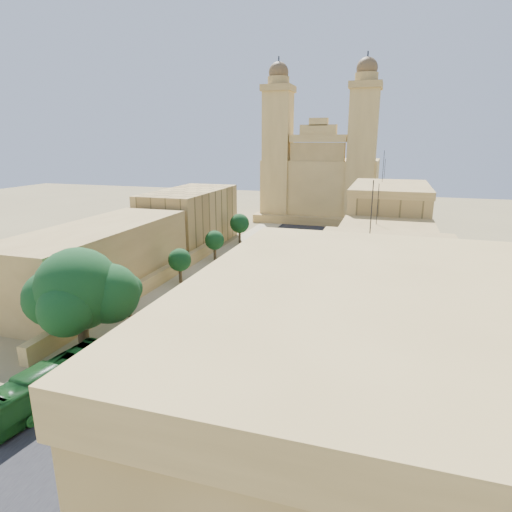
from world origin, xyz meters
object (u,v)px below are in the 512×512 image
Objects in this scene: street_tree_b at (180,260)px; car_white_b at (289,252)px; car_blue_b at (293,240)px; street_tree_c at (215,240)px; car_dkblue at (266,252)px; car_white_a at (242,272)px; church at (321,179)px; olive_pickup at (295,299)px; ficus_tree at (79,292)px; pedestrian_a at (307,347)px; bus_green_south at (52,383)px; bus_cream_east at (294,268)px; car_cream at (291,275)px; bus_green_north at (96,359)px; bus_red_east at (270,326)px; street_tree_d at (240,224)px; red_truck at (176,347)px; car_blue_a at (183,309)px; streetlamp at (164,469)px; pedestrian_c at (288,330)px; street_tree_a at (128,289)px.

street_tree_b is 20.82m from car_white_b.
car_blue_b is (-1.34, 8.96, -0.06)m from car_white_b.
street_tree_c is 1.29× the size of car_white_b.
car_blue_b is at bearing 81.44° from car_dkblue.
church is at bearing 86.61° from car_white_a.
car_white_b is at bearing 104.68° from olive_pickup.
street_tree_c is 1.39× the size of car_blue_b.
pedestrian_a is at bearing 14.35° from ficus_tree.
bus_green_south is 32.38m from car_white_a.
bus_cream_east reaches higher than car_cream.
bus_green_north is 5.03× the size of pedestrian_a.
bus_green_south is at bearing -84.89° from street_tree_c.
street_tree_d is at bearing -90.55° from bus_red_east.
red_truck is 6.54m from bus_green_north.
car_blue_a is at bearing -152.31° from olive_pickup.
streetlamp is 4.82× the size of pedestrian_a.
pedestrian_c is at bearing 77.09° from car_cream.
olive_pickup is at bearing 45.14° from ficus_tree.
ficus_tree is at bearing 67.21° from bus_cream_east.
street_tree_d is 0.55× the size of bus_cream_east.
street_tree_c reaches higher than bus_green_south.
street_tree_c is (-0.59, 31.99, -2.52)m from ficus_tree.
pedestrian_a is at bearing 126.72° from car_white_b.
ficus_tree is 39.29m from car_white_b.
bus_cream_east reaches higher than car_blue_a.
car_white_a is (7.00, -18.98, -3.02)m from street_tree_d.
car_cream is at bearing -93.49° from car_blue_b.
street_tree_c is 0.58× the size of streetlamp.
street_tree_d is (0.00, 24.00, 0.54)m from street_tree_b.
pedestrian_a is 4.03m from pedestrian_c.
streetlamp is at bearing 94.52° from pedestrian_a.
ficus_tree is at bearing -97.19° from church.
car_white_a is at bearing 103.82° from car_blue_a.
bus_green_south is 2.58× the size of car_white_a.
street_tree_b is 22.05m from red_truck.
bus_red_east is at bearing -39.24° from street_tree_b.
pedestrian_c is at bearing 55.00° from bus_green_south.
car_white_a is at bearing 91.32° from bus_green_south.
car_cream is 21.47m from car_blue_b.
car_cream is (13.90, -6.46, -2.49)m from street_tree_c.
streetlamp is at bearing -87.81° from olive_pickup.
streetlamp is 23.26m from bus_red_east.
ficus_tree is at bearing -48.88° from pedestrian_c.
bus_green_south reaches higher than pedestrian_a.
ficus_tree is 23.45m from streetlamp.
church reaches higher than car_blue_b.
car_white_b reaches higher than car_blue_b.
church is 4.23× the size of bus_green_north.
street_tree_a is 2.79× the size of pedestrian_a.
ficus_tree is at bearing -116.16° from car_blue_b.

